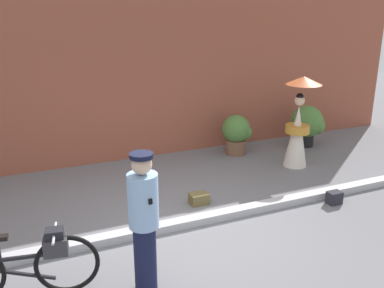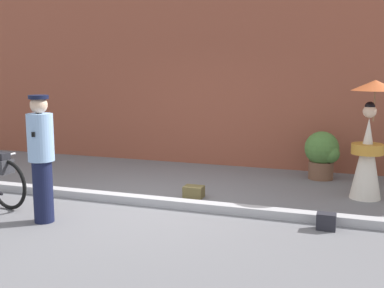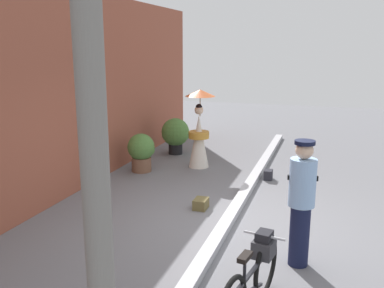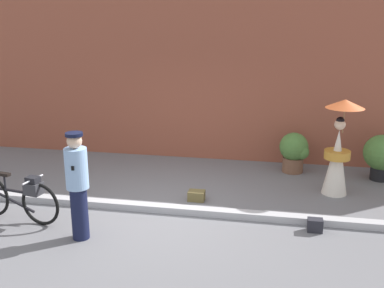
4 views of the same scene
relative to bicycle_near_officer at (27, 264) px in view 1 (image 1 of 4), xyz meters
name	(u,v)px [view 1 (image 1 of 4)]	position (x,y,z in m)	size (l,w,h in m)	color
ground_plane	(183,226)	(2.21, 0.81, -0.44)	(30.00, 30.00, 0.00)	slate
building_wall	(120,67)	(2.21, 4.23, 1.52)	(14.00, 0.40, 3.92)	brown
sidewalk_curb	(183,223)	(2.21, 0.81, -0.38)	(14.00, 0.20, 0.12)	#B2B2B7
bicycle_near_officer	(27,264)	(0.00, 0.00, 0.00)	(1.73, 0.49, 0.83)	black
person_officer	(144,220)	(1.25, -0.39, 0.47)	(0.34, 0.38, 1.69)	#141938
person_with_parasol	(298,124)	(5.33, 2.26, 0.45)	(0.71, 0.71, 1.86)	silver
potted_plant_by_door	(237,133)	(4.57, 3.41, 0.05)	(0.64, 0.62, 0.89)	brown
potted_plant_small	(308,123)	(6.36, 3.22, 0.11)	(0.77, 0.75, 0.97)	black
backpack_on_pavement	(199,199)	(2.75, 1.42, -0.34)	(0.31, 0.23, 0.18)	brown
backpack_spare	(335,197)	(4.84, 0.52, -0.33)	(0.24, 0.17, 0.21)	#26262D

